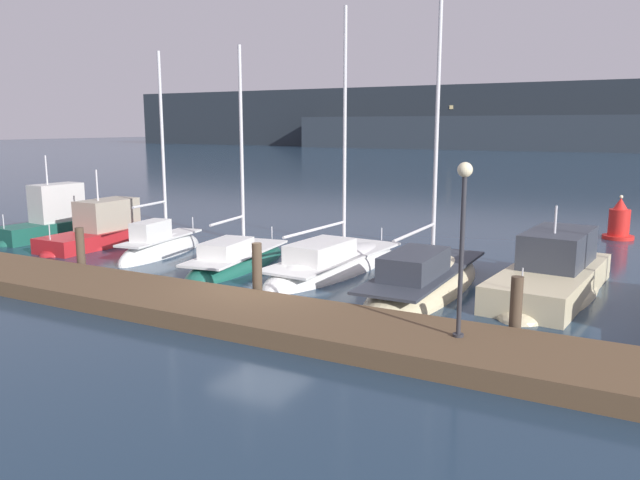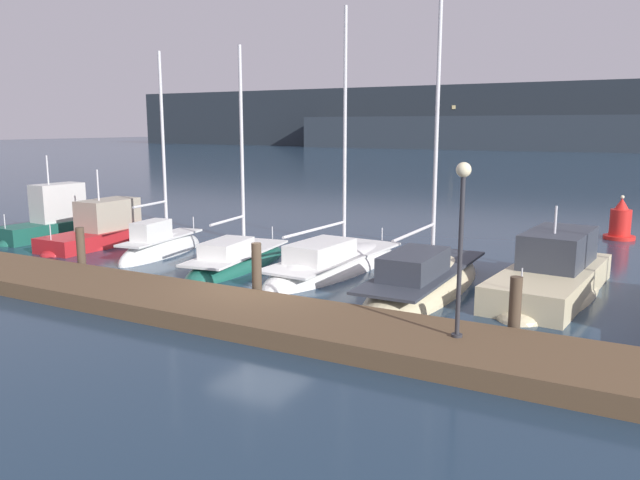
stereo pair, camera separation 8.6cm
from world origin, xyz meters
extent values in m
plane|color=#1E3347|center=(0.00, 0.00, 0.00)|extent=(400.00, 400.00, 0.00)
cube|color=brown|center=(0.00, -1.79, 0.23)|extent=(38.43, 2.80, 0.45)
cylinder|color=#4C3D2D|center=(-7.12, -0.14, 0.80)|extent=(0.28, 0.28, 1.61)
cylinder|color=#4C3D2D|center=(0.00, -0.14, 0.86)|extent=(0.28, 0.28, 1.72)
cylinder|color=#4C3D2D|center=(7.12, -0.14, 0.79)|extent=(0.28, 0.28, 1.58)
ellipsoid|color=#195647|center=(-13.98, 4.04, 0.00)|extent=(1.94, 5.04, 1.09)
cube|color=#195647|center=(-13.98, 4.04, 0.36)|extent=(1.78, 4.54, 0.72)
cube|color=silver|center=(-13.95, 4.53, 1.56)|extent=(1.24, 2.24, 1.67)
cube|color=black|center=(-13.89, 5.52, 1.81)|extent=(0.99, 0.37, 0.74)
cylinder|color=silver|center=(-13.98, 4.14, 3.04)|extent=(0.07, 0.07, 1.28)
cylinder|color=silver|center=(-14.11, 1.96, 1.02)|extent=(0.04, 0.04, 0.60)
ellipsoid|color=red|center=(-10.72, 3.87, 0.00)|extent=(2.10, 5.70, 0.95)
cube|color=red|center=(-10.72, 3.87, 0.31)|extent=(1.93, 5.13, 0.61)
cube|color=#A39984|center=(-10.73, 4.43, 1.25)|extent=(1.41, 2.51, 1.26)
cube|color=black|center=(-10.74, 5.57, 1.44)|extent=(1.22, 0.27, 0.57)
cylinder|color=silver|center=(-10.72, 3.98, 2.52)|extent=(0.07, 0.07, 1.29)
cylinder|color=silver|center=(-10.69, 1.49, 0.91)|extent=(0.04, 0.04, 0.60)
ellipsoid|color=white|center=(-7.07, 3.66, 0.00)|extent=(1.97, 5.17, 1.58)
cube|color=silver|center=(-7.07, 3.66, 0.67)|extent=(1.65, 4.35, 0.08)
cube|color=silver|center=(-6.99, 3.06, 1.06)|extent=(1.00, 1.70, 0.69)
cylinder|color=silver|center=(-7.13, 4.06, 4.19)|extent=(0.12, 0.12, 7.05)
cylinder|color=silver|center=(-7.00, 3.07, 2.04)|extent=(0.35, 2.00, 0.09)
cylinder|color=silver|center=(-7.38, 5.96, 0.92)|extent=(0.04, 0.04, 0.50)
ellipsoid|color=#195647|center=(-3.26, 3.42, 0.00)|extent=(2.70, 6.55, 1.25)
cube|color=silver|center=(-3.26, 3.42, 0.49)|extent=(2.27, 5.50, 0.08)
cube|color=silver|center=(-3.17, 2.67, 0.80)|extent=(1.39, 2.17, 0.53)
cylinder|color=silver|center=(-3.33, 3.93, 4.10)|extent=(0.12, 0.12, 7.21)
cylinder|color=silver|center=(-3.18, 2.79, 1.74)|extent=(0.39, 2.29, 0.09)
cylinder|color=silver|center=(-3.65, 6.32, 0.74)|extent=(0.04, 0.04, 0.50)
ellipsoid|color=white|center=(0.05, 4.62, 0.00)|extent=(2.80, 8.13, 1.39)
cube|color=silver|center=(0.05, 4.62, 0.46)|extent=(2.35, 6.83, 0.08)
cube|color=silver|center=(-0.01, 3.66, 0.81)|extent=(1.54, 2.64, 0.63)
cylinder|color=silver|center=(0.09, 5.26, 4.69)|extent=(0.12, 0.12, 8.45)
cylinder|color=silver|center=(-0.03, 3.38, 1.60)|extent=(0.32, 3.75, 0.09)
cylinder|color=silver|center=(0.27, 8.29, 0.71)|extent=(0.04, 0.04, 0.50)
ellipsoid|color=beige|center=(3.77, 3.37, 0.00)|extent=(2.25, 8.33, 1.61)
cube|color=#333842|center=(3.77, 3.37, 0.63)|extent=(1.89, 6.99, 0.08)
cube|color=#333842|center=(3.77, 2.37, 1.02)|extent=(1.35, 2.66, 0.70)
cylinder|color=silver|center=(3.77, 4.04, 6.19)|extent=(0.12, 0.12, 11.13)
cylinder|color=silver|center=(3.77, 2.36, 1.96)|extent=(0.09, 3.35, 0.09)
cylinder|color=silver|center=(3.76, 7.20, 0.88)|extent=(0.04, 0.04, 0.50)
ellipsoid|color=beige|center=(7.19, 4.71, 0.00)|extent=(3.12, 7.47, 1.23)
cube|color=beige|center=(7.19, 4.71, 0.40)|extent=(2.86, 6.72, 0.79)
cube|color=#333842|center=(7.26, 5.43, 1.31)|extent=(1.96, 3.34, 1.04)
cube|color=black|center=(7.39, 6.88, 1.47)|extent=(1.49, 0.36, 0.47)
cylinder|color=silver|center=(7.20, 4.85, 2.24)|extent=(0.07, 0.07, 0.82)
cylinder|color=silver|center=(6.91, 1.67, 1.09)|extent=(0.04, 0.04, 0.60)
cylinder|color=red|center=(8.44, 15.92, 0.08)|extent=(1.33, 1.33, 0.16)
cylinder|color=red|center=(8.44, 15.92, 0.74)|extent=(0.89, 0.89, 1.16)
cone|color=red|center=(8.44, 15.92, 1.57)|extent=(0.62, 0.62, 0.50)
sphere|color=#F9EAB7|center=(8.44, 15.92, 1.87)|extent=(0.16, 0.16, 0.16)
cylinder|color=#2D2D33|center=(6.20, -1.59, 0.48)|extent=(0.24, 0.24, 0.06)
cylinder|color=#2D2D33|center=(6.20, -1.59, 2.21)|extent=(0.10, 0.10, 3.41)
sphere|color=#F9EAB7|center=(6.20, -1.59, 4.06)|extent=(0.32, 0.32, 0.32)
cube|color=#232B33|center=(0.00, 129.08, 6.88)|extent=(240.00, 16.00, 13.77)
cube|color=#F4DB8C|center=(-30.69, 121.03, 8.93)|extent=(0.80, 0.10, 0.80)
cube|color=#F4DB8C|center=(-50.49, 121.03, 6.51)|extent=(0.80, 0.10, 0.80)
cube|color=#F4DB8C|center=(-28.04, 121.03, 6.34)|extent=(0.80, 0.10, 0.80)
cube|color=#F4DB8C|center=(2.15, 121.03, 2.96)|extent=(0.80, 0.10, 0.80)
cube|color=#F4DB8C|center=(-21.73, 121.03, 5.89)|extent=(0.80, 0.10, 0.80)
cube|color=#F4DB8C|center=(-26.99, 121.03, 1.03)|extent=(0.80, 0.10, 0.80)
cube|color=#F4DB8C|center=(-30.89, 121.03, 1.72)|extent=(0.80, 0.10, 0.80)
camera|label=1|loc=(9.68, -14.40, 4.95)|focal=35.00mm
camera|label=2|loc=(9.75, -14.35, 4.95)|focal=35.00mm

